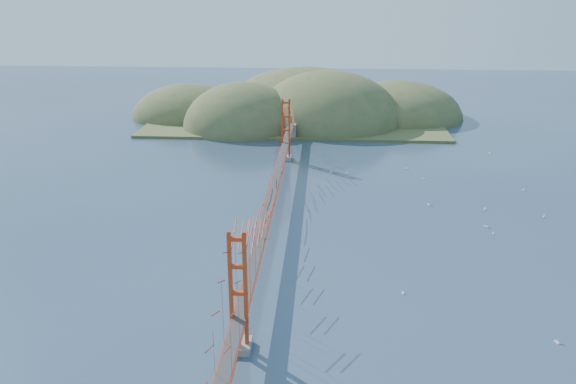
# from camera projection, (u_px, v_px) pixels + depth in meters

# --- Properties ---
(ground) EXTENTS (320.00, 320.00, 0.00)m
(ground) POSITION_uv_depth(u_px,v_px,m) (271.00, 221.00, 79.23)
(ground) COLOR #2D415A
(ground) RESTS_ON ground
(bridge) EXTENTS (2.20, 94.40, 12.00)m
(bridge) POSITION_uv_depth(u_px,v_px,m) (271.00, 173.00, 77.00)
(bridge) COLOR gray
(bridge) RESTS_ON ground
(far_headlands) EXTENTS (84.00, 58.00, 25.00)m
(far_headlands) POSITION_uv_depth(u_px,v_px,m) (305.00, 116.00, 143.32)
(far_headlands) COLOR olive
(far_headlands) RESTS_ON ground
(sailboat_3) EXTENTS (0.60, 0.60, 0.64)m
(sailboat_3) POSITION_uv_depth(u_px,v_px,m) (331.00, 172.00, 99.52)
(sailboat_3) COLOR white
(sailboat_3) RESTS_ON ground
(sailboat_1) EXTENTS (0.68, 0.68, 0.71)m
(sailboat_1) POSITION_uv_depth(u_px,v_px,m) (429.00, 204.00, 84.91)
(sailboat_1) COLOR white
(sailboat_1) RESTS_ON ground
(sailboat_12) EXTENTS (0.51, 0.50, 0.57)m
(sailboat_12) POSITION_uv_depth(u_px,v_px,m) (424.00, 178.00, 96.52)
(sailboat_12) COLOR white
(sailboat_12) RESTS_ON ground
(sailboat_15) EXTENTS (0.40, 0.49, 0.57)m
(sailboat_15) POSITION_uv_depth(u_px,v_px,m) (490.00, 153.00, 111.40)
(sailboat_15) COLOR white
(sailboat_15) RESTS_ON ground
(sailboat_8) EXTENTS (0.56, 0.56, 0.59)m
(sailboat_8) POSITION_uv_depth(u_px,v_px,m) (485.00, 209.00, 83.09)
(sailboat_8) COLOR white
(sailboat_8) RESTS_ON ground
(sailboat_2) EXTENTS (0.66, 0.66, 0.73)m
(sailboat_2) POSITION_uv_depth(u_px,v_px,m) (486.00, 226.00, 77.07)
(sailboat_2) COLOR white
(sailboat_2) RESTS_ON ground
(sailboat_6) EXTENTS (0.57, 0.57, 0.63)m
(sailboat_6) POSITION_uv_depth(u_px,v_px,m) (557.00, 341.00, 51.94)
(sailboat_6) COLOR white
(sailboat_6) RESTS_ON ground
(sailboat_14) EXTENTS (0.51, 0.52, 0.58)m
(sailboat_14) POSITION_uv_depth(u_px,v_px,m) (493.00, 233.00, 74.88)
(sailboat_14) COLOR white
(sailboat_14) RESTS_ON ground
(sailboat_4) EXTENTS (0.60, 0.60, 0.64)m
(sailboat_4) POSITION_uv_depth(u_px,v_px,m) (544.00, 216.00, 80.44)
(sailboat_4) COLOR white
(sailboat_4) RESTS_ON ground
(sailboat_17) EXTENTS (0.51, 0.45, 0.57)m
(sailboat_17) POSITION_uv_depth(u_px,v_px,m) (524.00, 190.00, 90.93)
(sailboat_17) COLOR white
(sailboat_17) RESTS_ON ground
(sailboat_0) EXTENTS (0.40, 0.49, 0.56)m
(sailboat_0) POSITION_uv_depth(u_px,v_px,m) (403.00, 292.00, 60.32)
(sailboat_0) COLOR white
(sailboat_0) RESTS_ON ground
(sailboat_7) EXTENTS (0.61, 0.56, 0.68)m
(sailboat_7) POSITION_uv_depth(u_px,v_px,m) (406.00, 168.00, 101.85)
(sailboat_7) COLOR white
(sailboat_7) RESTS_ON ground
(sailboat_16) EXTENTS (0.52, 0.49, 0.59)m
(sailboat_16) POSITION_uv_depth(u_px,v_px,m) (347.00, 172.00, 99.53)
(sailboat_16) COLOR white
(sailboat_16) RESTS_ON ground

